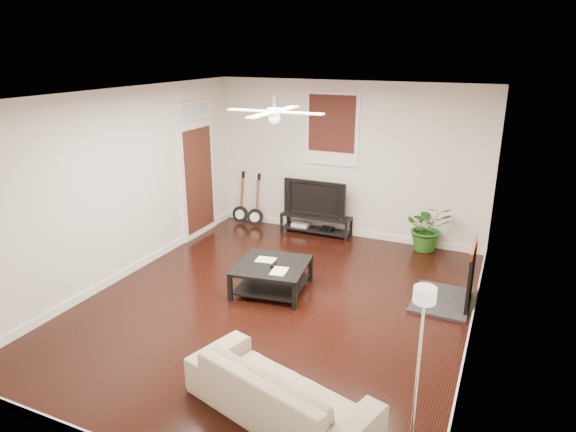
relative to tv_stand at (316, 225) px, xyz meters
name	(u,v)px	position (x,y,z in m)	size (l,w,h in m)	color
room	(275,207)	(0.50, -2.78, 1.21)	(5.01, 6.01, 2.81)	black
brick_accent	(487,209)	(2.98, -1.78, 1.21)	(0.02, 2.20, 2.80)	brown
fireplace	(456,273)	(2.70, -1.78, 0.27)	(0.80, 1.10, 0.92)	black
window_back	(332,129)	(0.20, 0.19, 1.76)	(1.00, 0.06, 1.30)	black
door_left	(198,169)	(-1.96, -0.88, 1.06)	(0.08, 1.00, 2.50)	white
tv_stand	(316,225)	(0.00, 0.00, 0.00)	(1.32, 0.35, 0.37)	black
tv	(317,197)	(0.00, 0.02, 0.53)	(1.18, 0.16, 0.68)	black
coffee_table	(272,277)	(0.27, -2.43, 0.02)	(0.98, 0.98, 0.41)	black
sofa	(280,389)	(1.47, -4.74, 0.09)	(1.91, 0.75, 0.56)	#C8AE96
floor_lamp	(418,371)	(2.70, -4.64, 0.59)	(0.26, 0.26, 1.56)	silver
potted_plant	(428,227)	(2.03, 0.04, 0.24)	(0.76, 0.66, 0.84)	#235919
guitar_left	(240,198)	(-1.60, -0.03, 0.33)	(0.32, 0.23, 1.03)	black
guitar_right	(255,201)	(-1.25, -0.06, 0.33)	(0.32, 0.23, 1.03)	black
ceiling_fan	(274,112)	(0.50, -2.78, 2.41)	(1.24, 1.24, 0.32)	white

